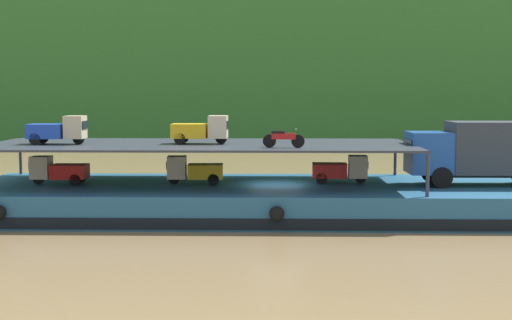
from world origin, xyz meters
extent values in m
plane|color=olive|center=(0.00, 0.00, 0.00)|extent=(400.00, 400.00, 0.00)
cube|color=#23567A|center=(0.00, 0.00, 0.75)|extent=(29.98, 8.75, 1.50)
cube|color=black|center=(0.00, -4.40, 0.35)|extent=(29.38, 0.06, 0.50)
sphere|color=black|center=(0.00, -4.57, 0.85)|extent=(0.65, 0.65, 0.65)
cube|color=#1E4C99|center=(7.39, -0.15, 3.10)|extent=(2.02, 2.20, 2.00)
cube|color=#192833|center=(6.36, -0.16, 3.45)|extent=(0.08, 1.84, 0.60)
cube|color=#33383D|center=(10.79, -0.12, 3.35)|extent=(4.82, 2.35, 2.50)
cube|color=black|center=(10.79, -0.12, 2.05)|extent=(6.81, 1.45, 0.20)
cylinder|color=black|center=(7.78, 0.86, 2.00)|extent=(1.00, 0.29, 1.00)
cylinder|color=black|center=(7.80, -1.16, 2.00)|extent=(1.00, 0.29, 1.00)
cylinder|color=#2D333D|center=(6.51, 3.90, 2.50)|extent=(0.16, 0.16, 2.00)
cylinder|color=#2D333D|center=(6.51, -3.90, 2.50)|extent=(0.16, 0.16, 2.00)
cylinder|color=#2D333D|center=(-14.11, 3.90, 2.50)|extent=(0.16, 0.16, 2.00)
cube|color=#2D333D|center=(-3.80, 0.00, 3.45)|extent=(20.78, 7.95, 0.10)
cube|color=red|center=(-10.17, -0.17, 2.13)|extent=(1.71, 1.22, 0.70)
cube|color=beige|center=(-11.57, -0.19, 2.33)|extent=(0.91, 1.01, 1.10)
cube|color=#19232D|center=(-12.04, -0.19, 2.44)|extent=(0.05, 0.85, 0.38)
cylinder|color=black|center=(-11.72, -0.19, 1.78)|extent=(0.56, 0.15, 0.56)
cylinder|color=black|center=(-9.77, 0.36, 1.78)|extent=(0.56, 0.15, 0.56)
cylinder|color=black|center=(-9.76, -0.70, 1.78)|extent=(0.56, 0.15, 0.56)
cube|color=gold|center=(-3.49, 0.07, 2.13)|extent=(1.77, 1.30, 0.70)
cube|color=beige|center=(-4.89, -0.01, 2.33)|extent=(0.96, 1.05, 1.10)
cube|color=#19232D|center=(-5.36, -0.04, 2.44)|extent=(0.09, 0.85, 0.38)
cylinder|color=black|center=(-5.04, -0.02, 1.78)|extent=(0.57, 0.17, 0.56)
cylinder|color=black|center=(-3.13, 0.62, 1.78)|extent=(0.57, 0.17, 0.56)
cylinder|color=black|center=(-3.06, -0.43, 1.78)|extent=(0.57, 0.17, 0.56)
cube|color=red|center=(2.66, 0.60, 2.13)|extent=(1.76, 1.29, 0.70)
cube|color=beige|center=(4.06, 0.52, 2.33)|extent=(0.95, 1.05, 1.10)
cube|color=#19232D|center=(4.53, 0.50, 2.44)|extent=(0.08, 0.85, 0.38)
cylinder|color=black|center=(4.21, 0.52, 1.78)|extent=(0.57, 0.17, 0.56)
cylinder|color=black|center=(2.23, 0.09, 1.78)|extent=(0.57, 0.17, 0.56)
cylinder|color=black|center=(2.29, 1.15, 1.78)|extent=(0.57, 0.17, 0.56)
cube|color=#1E47B7|center=(-11.14, -0.48, 4.13)|extent=(1.72, 1.23, 0.70)
cube|color=#C6B793|center=(-9.74, -0.51, 4.33)|extent=(0.92, 1.02, 1.10)
cube|color=#19232D|center=(-9.27, -0.52, 4.44)|extent=(0.06, 0.85, 0.38)
cylinder|color=black|center=(-9.59, -0.51, 3.78)|extent=(0.56, 0.15, 0.56)
cylinder|color=black|center=(-11.55, -1.00, 3.78)|extent=(0.56, 0.15, 0.56)
cylinder|color=black|center=(-11.53, 0.05, 3.78)|extent=(0.56, 0.15, 0.56)
cube|color=gold|center=(-4.24, -0.09, 4.13)|extent=(1.73, 1.24, 0.70)
cube|color=beige|center=(-2.84, -0.12, 4.33)|extent=(0.92, 1.02, 1.10)
cube|color=#19232D|center=(-2.37, -0.13, 4.44)|extent=(0.06, 0.85, 0.38)
cylinder|color=black|center=(-2.69, -0.12, 3.78)|extent=(0.56, 0.15, 0.56)
cylinder|color=black|center=(-4.65, -0.61, 3.78)|extent=(0.56, 0.15, 0.56)
cylinder|color=black|center=(-4.63, 0.45, 3.78)|extent=(0.56, 0.15, 0.56)
cylinder|color=black|center=(0.96, -2.45, 3.80)|extent=(0.61, 0.16, 0.60)
cylinder|color=black|center=(-0.33, -2.32, 3.80)|extent=(0.61, 0.16, 0.60)
cube|color=#B21919|center=(0.32, -2.39, 4.02)|extent=(1.11, 0.31, 0.28)
cube|color=black|center=(0.07, -2.36, 4.20)|extent=(0.62, 0.26, 0.12)
cylinder|color=#B2B2B7|center=(0.86, -2.44, 4.35)|extent=(0.09, 0.55, 0.04)
camera|label=1|loc=(-0.22, -33.32, 5.98)|focal=47.96mm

